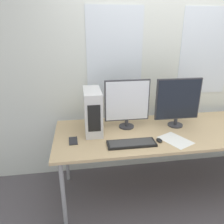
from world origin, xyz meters
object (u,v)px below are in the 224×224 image
object	(u,v)px
cell_phone	(73,141)
monitor_right_near	(178,101)
pc_tower	(93,111)
keyboard	(132,143)
mouse	(159,140)
monitor_main	(127,102)

from	to	relation	value
cell_phone	monitor_right_near	bearing A→B (deg)	7.26
pc_tower	keyboard	xyz separation A→B (m)	(0.33, -0.35, -0.21)
mouse	monitor_main	bearing A→B (deg)	123.31
monitor_main	keyboard	xyz separation A→B (m)	(-0.04, -0.38, -0.27)
monitor_right_near	cell_phone	world-z (taller)	monitor_right_near
mouse	pc_tower	bearing A→B (deg)	151.21
pc_tower	cell_phone	xyz separation A→B (m)	(-0.21, -0.21, -0.21)
pc_tower	cell_phone	distance (m)	0.36
keyboard	cell_phone	xyz separation A→B (m)	(-0.53, 0.14, -0.01)
pc_tower	mouse	size ratio (longest dim) A/B	5.44
keyboard	cell_phone	size ratio (longest dim) A/B	2.92
mouse	keyboard	bearing A→B (deg)	-175.87
monitor_main	cell_phone	xyz separation A→B (m)	(-0.57, -0.24, -0.28)
cell_phone	keyboard	bearing A→B (deg)	-17.77
monitor_main	cell_phone	bearing A→B (deg)	-157.21
pc_tower	keyboard	world-z (taller)	pc_tower
monitor_main	monitor_right_near	xyz separation A→B (m)	(0.54, -0.04, 0.00)
pc_tower	keyboard	bearing A→B (deg)	-46.95
monitor_right_near	keyboard	xyz separation A→B (m)	(-0.57, -0.34, -0.27)
monitor_right_near	keyboard	size ratio (longest dim) A/B	1.17
mouse	cell_phone	size ratio (longest dim) A/B	0.52
mouse	cell_phone	distance (m)	0.82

